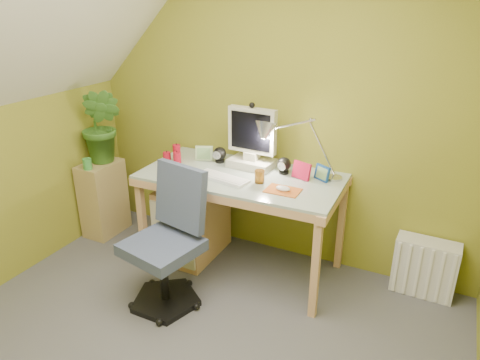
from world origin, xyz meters
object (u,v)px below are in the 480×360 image
at_px(desk, 241,222).
at_px(potted_plant, 102,126).
at_px(monitor, 252,133).
at_px(task_chair, 162,246).
at_px(radiator, 425,267).
at_px(desk_lamp, 311,134).
at_px(side_ledge, 104,198).

relative_size(desk, potted_plant, 2.27).
bearing_deg(monitor, task_chair, -105.50).
distance_m(desk, radiator, 1.37).
relative_size(desk_lamp, radiator, 1.52).
bearing_deg(monitor, desk_lamp, 2.62).
xyz_separation_m(side_ledge, radiator, (2.68, 0.32, -0.12)).
xyz_separation_m(monitor, radiator, (1.33, 0.09, -0.84)).
bearing_deg(potted_plant, task_chair, -32.33).
bearing_deg(desk, side_ledge, -179.41).
bearing_deg(task_chair, monitor, 83.09).
bearing_deg(desk_lamp, side_ledge, 178.64).
height_order(desk, monitor, monitor).
distance_m(monitor, side_ledge, 1.55).
relative_size(potted_plant, task_chair, 0.70).
height_order(monitor, potted_plant, monitor).
height_order(task_chair, radiator, task_chair).
bearing_deg(radiator, desk_lamp, -172.73).
bearing_deg(side_ledge, desk_lamp, 7.24).
height_order(desk, potted_plant, potted_plant).
bearing_deg(task_chair, desk, 78.57).
xyz_separation_m(side_ledge, task_chair, (1.08, -0.61, 0.13)).
bearing_deg(task_chair, radiator, 41.21).
xyz_separation_m(desk_lamp, task_chair, (-0.72, -0.83, -0.65)).
distance_m(desk_lamp, task_chair, 1.28).
xyz_separation_m(monitor, task_chair, (-0.27, -0.83, -0.59)).
height_order(desk, task_chair, task_chair).
relative_size(monitor, side_ledge, 0.80).
relative_size(desk_lamp, potted_plant, 1.00).
bearing_deg(task_chair, potted_plant, 158.88).
height_order(monitor, desk_lamp, desk_lamp).
distance_m(desk, monitor, 0.69).
bearing_deg(monitor, potted_plant, -169.63).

